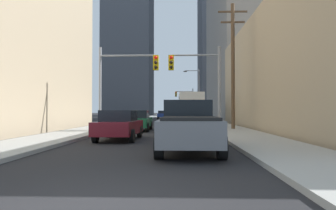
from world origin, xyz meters
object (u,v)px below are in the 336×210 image
object	(u,v)px
city_bus	(189,107)
sedan_white	(181,115)
pickup_truck_grey	(188,126)
sedan_maroon	(119,125)
traffic_signal_far_right	(185,98)
sedan_green	(138,120)
sedan_black	(185,119)
traffic_signal_near_left	(126,74)
sedan_blue	(163,115)
traffic_signal_near_right	(197,74)

from	to	relation	value
city_bus	sedan_white	bearing A→B (deg)	93.47
pickup_truck_grey	sedan_maroon	xyz separation A→B (m)	(-3.40, 4.15, -0.16)
sedan_maroon	traffic_signal_far_right	world-z (taller)	traffic_signal_far_right
pickup_truck_grey	traffic_signal_far_right	world-z (taller)	traffic_signal_far_right
sedan_green	sedan_black	distance (m)	5.33
sedan_green	sedan_black	world-z (taller)	same
sedan_green	traffic_signal_near_left	xyz separation A→B (m)	(-0.69, -1.20, 3.29)
pickup_truck_grey	sedan_blue	distance (m)	46.48
sedan_black	traffic_signal_near_right	size ratio (longest dim) A/B	0.71
traffic_signal_near_right	sedan_black	bearing A→B (deg)	98.29
traffic_signal_near_left	traffic_signal_far_right	xyz separation A→B (m)	(5.01, 39.92, -0.03)
sedan_white	traffic_signal_near_left	size ratio (longest dim) A/B	0.70
sedan_black	traffic_signal_near_right	bearing A→B (deg)	-81.71
pickup_truck_grey	sedan_green	distance (m)	11.65
sedan_white	city_bus	bearing A→B (deg)	-86.53
sedan_maroon	sedan_green	bearing A→B (deg)	90.21
sedan_maroon	traffic_signal_near_left	world-z (taller)	traffic_signal_near_left
city_bus	sedan_white	size ratio (longest dim) A/B	2.74
sedan_green	sedan_black	xyz separation A→B (m)	(3.60, 3.94, 0.00)
traffic_signal_near_left	sedan_white	bearing A→B (deg)	81.76
sedan_maroon	sedan_blue	xyz separation A→B (m)	(-0.08, 42.21, 0.00)
city_bus	sedan_green	xyz separation A→B (m)	(-4.32, -13.39, -1.16)
sedan_black	sedan_white	world-z (taller)	same
sedan_maroon	sedan_black	size ratio (longest dim) A/B	1.00
traffic_signal_far_right	sedan_green	bearing A→B (deg)	-96.37
pickup_truck_grey	traffic_signal_near_left	bearing A→B (deg)	112.46
sedan_maroon	sedan_white	world-z (taller)	same
city_bus	pickup_truck_grey	bearing A→B (deg)	-92.10
sedan_maroon	traffic_signal_near_right	distance (m)	7.93
city_bus	sedan_white	xyz separation A→B (m)	(-0.86, 14.09, -1.16)
sedan_green	traffic_signal_near_left	size ratio (longest dim) A/B	0.70
city_bus	traffic_signal_near_left	distance (m)	15.58
sedan_blue	traffic_signal_near_right	distance (m)	36.83
sedan_maroon	traffic_signal_near_right	size ratio (longest dim) A/B	0.71
sedan_white	sedan_blue	xyz separation A→B (m)	(-3.52, 7.74, 0.00)
sedan_green	traffic_signal_far_right	size ratio (longest dim) A/B	0.70
city_bus	sedan_blue	bearing A→B (deg)	101.34
sedan_maroon	sedan_white	xyz separation A→B (m)	(3.44, 34.47, 0.00)
sedan_black	traffic_signal_near_left	size ratio (longest dim) A/B	0.71
sedan_black	sedan_white	xyz separation A→B (m)	(-0.13, 23.54, 0.00)
pickup_truck_grey	sedan_blue	bearing A→B (deg)	94.29
sedan_blue	sedan_green	bearing A→B (deg)	-89.91
sedan_green	sedan_white	distance (m)	27.70
sedan_black	traffic_signal_far_right	bearing A→B (deg)	88.81
traffic_signal_near_left	traffic_signal_far_right	distance (m)	40.23
city_bus	sedan_black	world-z (taller)	city_bus
sedan_black	traffic_signal_far_right	xyz separation A→B (m)	(0.72, 34.78, 3.27)
sedan_green	sedan_blue	xyz separation A→B (m)	(-0.06, 35.22, 0.00)
sedan_black	sedan_white	distance (m)	23.54
pickup_truck_grey	sedan_black	xyz separation A→B (m)	(0.18, 15.07, -0.16)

